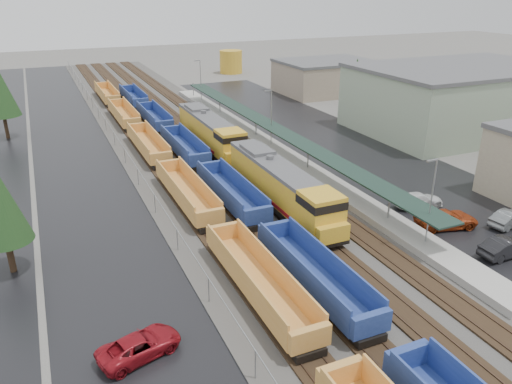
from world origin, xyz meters
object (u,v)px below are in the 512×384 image
well_string_blue (231,193)px  well_string_yellow (187,192)px  parked_car_west_c (140,346)px  parked_car_east_c (419,200)px  locomotive_lead (282,187)px  parked_car_east_e (510,218)px  parked_car_east_b (446,219)px  storage_tank (231,62)px  locomotive_trail (211,132)px  parked_car_east_a (507,247)px

well_string_blue → well_string_yellow: bearing=153.6°
parked_car_west_c → parked_car_east_c: (29.82, 10.45, 0.02)m
locomotive_lead → parked_car_east_e: locomotive_lead is taller
parked_car_east_b → parked_car_west_c: bearing=115.3°
well_string_yellow → storage_tank: 80.66m
locomotive_trail → well_string_yellow: locomotive_trail is taller
locomotive_trail → parked_car_east_c: size_ratio=4.16×
locomotive_trail → storage_tank: 63.12m
parked_car_west_c → well_string_blue: bearing=-51.4°
locomotive_lead → well_string_yellow: bearing=146.1°
locomotive_lead → parked_car_east_c: (12.83, -4.77, -1.75)m
well_string_yellow → storage_tank: storage_tank is taller
parked_car_east_a → parked_car_east_e: bearing=-52.5°
locomotive_trail → parked_car_west_c: bearing=-115.1°
parked_car_east_e → locomotive_trail: bearing=18.5°
locomotive_trail → locomotive_lead: bearing=-90.0°
storage_tank → parked_car_east_a: 95.07m
locomotive_trail → well_string_yellow: size_ratio=0.17×
well_string_blue → storage_tank: size_ratio=20.66×
well_string_blue → parked_car_east_a: 25.11m
parked_car_east_e → well_string_yellow: bearing=46.7°
locomotive_lead → parked_car_east_e: (17.57, -11.49, -1.72)m
parked_car_east_a → storage_tank: bearing=-8.6°
locomotive_lead → parked_car_east_a: 20.01m
well_string_yellow → well_string_blue: bearing=-26.4°
parked_car_east_b → parked_car_east_e: size_ratio=1.23×
locomotive_lead → parked_car_east_e: size_ratio=4.48×
well_string_yellow → well_string_blue: well_string_blue is taller
locomotive_lead → parked_car_east_e: bearing=-33.2°
locomotive_lead → parked_car_east_b: bearing=-37.7°
locomotive_trail → well_string_yellow: bearing=-117.1°
well_string_yellow → parked_car_east_e: size_ratio=26.52×
parked_car_east_b → parked_car_east_c: 4.62m
parked_car_west_c → locomotive_lead: bearing=-64.6°
parked_car_east_a → well_string_blue: bearing=40.6°
locomotive_trail → parked_car_east_a: (12.71, -36.36, -1.67)m
well_string_yellow → parked_car_east_a: well_string_yellow is taller
well_string_blue → parked_car_east_b: size_ratio=20.17×
locomotive_trail → parked_car_east_e: locomotive_trail is taller
locomotive_trail → well_string_yellow: 17.61m
locomotive_trail → parked_car_east_a: size_ratio=4.23×
locomotive_trail → parked_car_east_b: bearing=-68.3°
locomotive_trail → well_string_blue: size_ratio=0.18×
well_string_yellow → parked_car_west_c: bearing=-113.6°
locomotive_lead → well_string_blue: size_ratio=0.18×
well_string_blue → locomotive_trail: bearing=77.2°
parked_car_east_a → locomotive_trail: bearing=18.2°
parked_car_east_a → parked_car_east_b: parked_car_east_a is taller
parked_car_west_c → parked_car_east_b: size_ratio=0.89×
well_string_blue → parked_car_east_e: 26.20m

